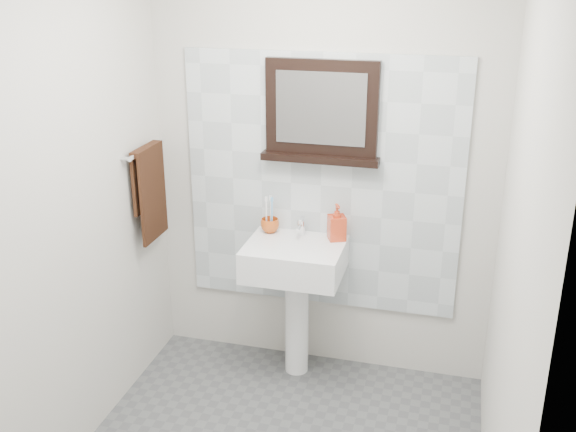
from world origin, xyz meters
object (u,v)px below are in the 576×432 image
at_px(toothbrush_cup, 270,225).
at_px(framed_mirror, 322,114).
at_px(soap_dispenser, 337,222).
at_px(hand_towel, 150,186).
at_px(pedestal_sink, 295,273).

distance_m(toothbrush_cup, framed_mirror, 0.73).
bearing_deg(toothbrush_cup, framed_mirror, 10.87).
distance_m(soap_dispenser, framed_mirror, 0.62).
xyz_separation_m(toothbrush_cup, hand_towel, (-0.65, -0.20, 0.25)).
bearing_deg(soap_dispenser, pedestal_sink, -173.98).
bearing_deg(hand_towel, toothbrush_cup, 16.90).
height_order(pedestal_sink, hand_towel, hand_towel).
distance_m(pedestal_sink, toothbrush_cup, 0.32).
bearing_deg(framed_mirror, hand_towel, -164.90).
bearing_deg(pedestal_sink, soap_dispenser, 30.27).
height_order(toothbrush_cup, framed_mirror, framed_mirror).
distance_m(toothbrush_cup, soap_dispenser, 0.40).
bearing_deg(pedestal_sink, framed_mirror, 62.17).
relative_size(pedestal_sink, soap_dispenser, 4.55).
bearing_deg(toothbrush_cup, hand_towel, -163.10).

